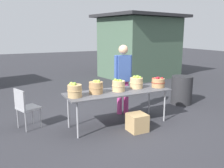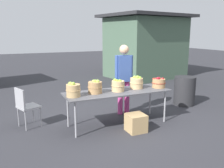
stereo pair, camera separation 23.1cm
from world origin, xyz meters
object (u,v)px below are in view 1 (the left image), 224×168
at_px(apple_basket_green_3, 136,82).
at_px(folding_chair, 25,105).
at_px(trash_barrel, 182,90).
at_px(vendor_adult, 123,74).
at_px(apple_basket_green_0, 75,90).
at_px(apple_basket_green_2, 118,86).
at_px(apple_basket_red_0, 158,82).
at_px(produce_crate, 137,122).
at_px(market_table, 118,93).
at_px(apple_basket_green_1, 96,87).

distance_m(apple_basket_green_3, folding_chair, 2.45).
xyz_separation_m(folding_chair, trash_barrel, (4.19, -0.05, -0.11)).
bearing_deg(vendor_adult, apple_basket_green_0, 31.88).
height_order(apple_basket_green_2, folding_chair, apple_basket_green_2).
height_order(apple_basket_green_3, trash_barrel, apple_basket_green_3).
height_order(apple_basket_green_3, folding_chair, apple_basket_green_3).
xyz_separation_m(apple_basket_red_0, produce_crate, (-0.83, -0.45, -0.68)).
bearing_deg(apple_basket_green_2, produce_crate, -72.24).
bearing_deg(market_table, vendor_adult, 52.89).
height_order(market_table, folding_chair, folding_chair).
height_order(market_table, apple_basket_green_2, apple_basket_green_2).
bearing_deg(folding_chair, vendor_adult, -111.99).
distance_m(apple_basket_green_2, trash_barrel, 2.45).
relative_size(apple_basket_green_3, apple_basket_red_0, 0.97).
height_order(market_table, apple_basket_green_0, apple_basket_green_0).
height_order(apple_basket_green_0, produce_crate, apple_basket_green_0).
relative_size(market_table, apple_basket_green_3, 7.54).
bearing_deg(folding_chair, trash_barrel, -111.33).
distance_m(apple_basket_green_0, vendor_adult, 1.57).
xyz_separation_m(apple_basket_green_0, apple_basket_red_0, (1.99, -0.02, -0.02)).
xyz_separation_m(apple_basket_green_1, trash_barrel, (2.84, 0.55, -0.48)).
distance_m(apple_basket_green_1, folding_chair, 1.52).
relative_size(vendor_adult, trash_barrel, 2.15).
relative_size(apple_basket_green_3, trash_barrel, 0.39).
relative_size(apple_basket_green_0, produce_crate, 0.81).
distance_m(market_table, apple_basket_green_3, 0.54).
bearing_deg(apple_basket_green_3, trash_barrel, 15.64).
xyz_separation_m(apple_basket_green_2, produce_crate, (0.16, -0.52, -0.69)).
relative_size(apple_basket_green_0, vendor_adult, 0.17).
distance_m(apple_basket_green_1, apple_basket_red_0, 1.51).
height_order(market_table, vendor_adult, vendor_adult).
distance_m(folding_chair, produce_crate, 2.34).
bearing_deg(apple_basket_green_3, folding_chair, 166.60).
bearing_deg(apple_basket_green_3, vendor_adult, 97.21).
bearing_deg(market_table, folding_chair, 160.98).
xyz_separation_m(apple_basket_red_0, folding_chair, (-2.85, 0.70, -0.36)).
xyz_separation_m(apple_basket_green_0, vendor_adult, (1.43, 0.63, 0.12)).
bearing_deg(vendor_adult, apple_basket_green_3, 105.45).
bearing_deg(apple_basket_red_0, apple_basket_green_2, 176.03).
height_order(apple_basket_green_0, trash_barrel, apple_basket_green_0).
height_order(folding_chair, produce_crate, folding_chair).
xyz_separation_m(apple_basket_red_0, vendor_adult, (-0.56, 0.65, 0.14)).
height_order(apple_basket_green_0, apple_basket_green_3, apple_basket_green_0).
distance_m(market_table, produce_crate, 0.75).
height_order(market_table, apple_basket_red_0, apple_basket_red_0).
relative_size(apple_basket_green_1, vendor_adult, 0.18).
bearing_deg(apple_basket_green_1, produce_crate, -39.52).
height_order(apple_basket_green_0, apple_basket_green_1, apple_basket_green_0).
xyz_separation_m(folding_chair, produce_crate, (2.02, -1.15, -0.33)).
distance_m(apple_basket_green_3, vendor_adult, 0.53).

